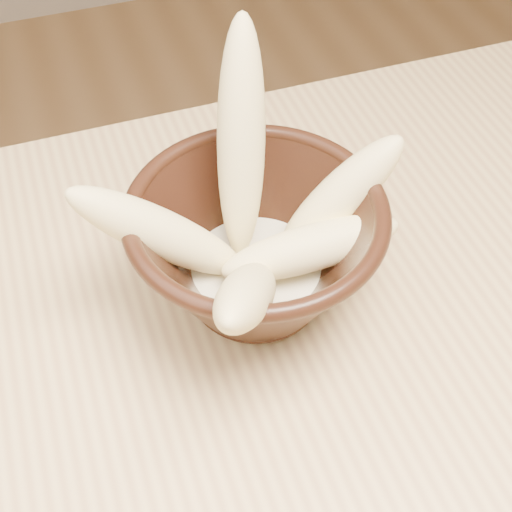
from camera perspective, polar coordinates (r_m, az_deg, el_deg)
The scene contains 8 objects.
table at distance 0.60m, azimuth 13.72°, elevation -15.69°, with size 1.20×0.80×0.75m.
bowl at distance 0.53m, azimuth 0.00°, elevation 0.64°, with size 0.19×0.19×0.10m.
milk_puddle at distance 0.55m, azimuth 0.00°, elevation -1.15°, with size 0.11×0.11×0.01m, color beige.
banana_upright at distance 0.52m, azimuth -1.21°, elevation 9.15°, with size 0.04×0.04×0.18m, color #F4E290.
banana_left at distance 0.51m, azimuth -7.68°, elevation 1.83°, with size 0.04×0.04×0.15m, color #F4E290.
banana_right at distance 0.53m, azimuth 6.68°, elevation 4.69°, with size 0.04×0.04×0.13m, color #F4E290.
banana_across at distance 0.52m, azimuth 4.37°, elevation 0.64°, with size 0.04×0.04×0.13m, color #F4E290.
banana_front at distance 0.46m, azimuth -0.74°, elevation -3.15°, with size 0.04×0.04×0.15m, color #F4E290.
Camera 1 is at (-0.21, -0.19, 1.20)m, focal length 50.00 mm.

